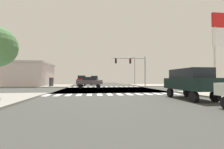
# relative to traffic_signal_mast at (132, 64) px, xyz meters

# --- Properties ---
(ground) EXTENTS (90.00, 90.00, 0.05)m
(ground) POSITION_rel_traffic_signal_mast_xyz_m (-5.44, -7.49, -4.55)
(ground) COLOR #3A3B38
(sidewalk_corner_ne) EXTENTS (12.00, 12.00, 0.14)m
(sidewalk_corner_ne) POSITION_rel_traffic_signal_mast_xyz_m (7.56, 4.51, -4.46)
(sidewalk_corner_ne) COLOR gray
(sidewalk_corner_ne) RESTS_ON ground
(sidewalk_corner_nw) EXTENTS (12.00, 12.00, 0.14)m
(sidewalk_corner_nw) POSITION_rel_traffic_signal_mast_xyz_m (-18.44, 4.51, -4.46)
(sidewalk_corner_nw) COLOR gray
(sidewalk_corner_nw) RESTS_ON ground
(crosswalk_near) EXTENTS (13.50, 2.00, 0.01)m
(crosswalk_near) POSITION_rel_traffic_signal_mast_xyz_m (-5.69, -14.79, -4.53)
(crosswalk_near) COLOR silver
(crosswalk_near) RESTS_ON ground
(crosswalk_far) EXTENTS (13.50, 2.00, 0.01)m
(crosswalk_far) POSITION_rel_traffic_signal_mast_xyz_m (-5.69, -0.19, -4.53)
(crosswalk_far) COLOR silver
(crosswalk_far) RESTS_ON ground
(traffic_signal_mast) EXTENTS (6.96, 0.55, 6.11)m
(traffic_signal_mast) POSITION_rel_traffic_signal_mast_xyz_m (0.00, 0.00, 0.00)
(traffic_signal_mast) COLOR gray
(traffic_signal_mast) RESTS_ON ground
(gas_station_sign) EXTENTS (1.60, 0.20, 7.96)m
(gas_station_sign) POSITION_rel_traffic_signal_mast_xyz_m (4.34, -16.79, 0.97)
(gas_station_sign) COLOR silver
(gas_station_sign) RESTS_ON ground
(street_lamp) EXTENTS (1.78, 0.32, 7.07)m
(street_lamp) POSITION_rel_traffic_signal_mast_xyz_m (2.49, 7.76, -0.23)
(street_lamp) COLOR gray
(street_lamp) RESTS_ON ground
(bank_building) EXTENTS (12.13, 9.85, 5.02)m
(bank_building) POSITION_rel_traffic_signal_mast_xyz_m (-22.53, 4.88, -2.01)
(bank_building) COLOR beige
(bank_building) RESTS_ON ground
(suv_crossing_1) EXTENTS (1.96, 4.60, 2.34)m
(suv_crossing_1) POSITION_rel_traffic_signal_mast_xyz_m (-10.44, 7.37, -3.13)
(suv_crossing_1) COLOR black
(suv_crossing_1) RESTS_ON ground
(suv_queued_2) EXTENTS (1.96, 4.60, 2.34)m
(suv_queued_2) POSITION_rel_traffic_signal_mast_xyz_m (-7.44, 10.60, -3.13)
(suv_queued_2) COLOR black
(suv_queued_2) RESTS_ON ground
(suv_trailing_3) EXTENTS (1.96, 4.60, 2.34)m
(suv_trailing_3) POSITION_rel_traffic_signal_mast_xyz_m (-7.44, 22.10, -3.13)
(suv_trailing_3) COLOR black
(suv_trailing_3) RESTS_ON ground
(suv_outer_4) EXTENTS (1.96, 4.60, 2.34)m
(suv_outer_4) POSITION_rel_traffic_signal_mast_xyz_m (-0.44, -19.05, -3.13)
(suv_outer_4) COLOR black
(suv_outer_4) RESTS_ON ground
(sedan_inner_4) EXTENTS (4.30, 1.80, 1.88)m
(sedan_inner_4) POSITION_rel_traffic_signal_mast_xyz_m (-8.39, -3.99, -3.41)
(sedan_inner_4) COLOR black
(sedan_inner_4) RESTS_ON ground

